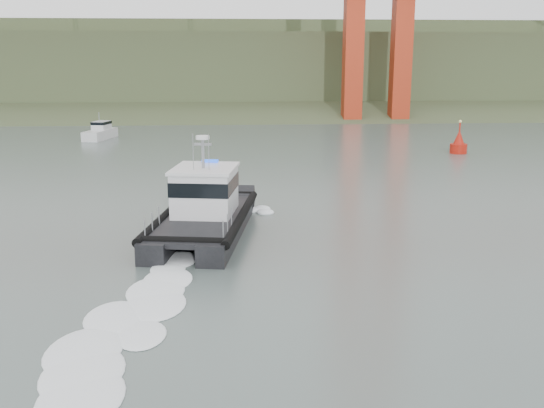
{
  "coord_description": "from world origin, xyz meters",
  "views": [
    {
      "loc": [
        -2.04,
        -25.67,
        10.02
      ],
      "look_at": [
        0.11,
        6.28,
        2.4
      ],
      "focal_mm": 40.0,
      "sensor_mm": 36.0,
      "label": 1
    }
  ],
  "objects": [
    {
      "name": "ground",
      "position": [
        0.0,
        0.0,
        0.0
      ],
      "size": [
        400.0,
        400.0,
        0.0
      ],
      "primitive_type": "plane",
      "color": "#4D5C56",
      "rests_on": "ground"
    },
    {
      "name": "patrol_boat",
      "position": [
        -3.7,
        9.21,
        1.5
      ],
      "size": [
        6.37,
        12.9,
        5.99
      ],
      "rotation": [
        0.0,
        0.0,
        -0.16
      ],
      "color": "black",
      "rests_on": "ground"
    },
    {
      "name": "headlands",
      "position": [
        0.0,
        125.5,
        7.05
      ],
      "size": [
        500.0,
        105.36,
        27.12
      ],
      "color": "#344226",
      "rests_on": "ground"
    },
    {
      "name": "nav_buoy",
      "position": [
        22.97,
        39.21,
        1.02
      ],
      "size": [
        1.86,
        1.86,
        3.87
      ],
      "color": "#A7160B",
      "rests_on": "ground"
    },
    {
      "name": "motorboat",
      "position": [
        -19.09,
        54.68,
        0.89
      ],
      "size": [
        3.58,
        6.79,
        3.56
      ],
      "rotation": [
        0.0,
        0.0,
        -0.23
      ],
      "color": "silver",
      "rests_on": "ground"
    }
  ]
}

